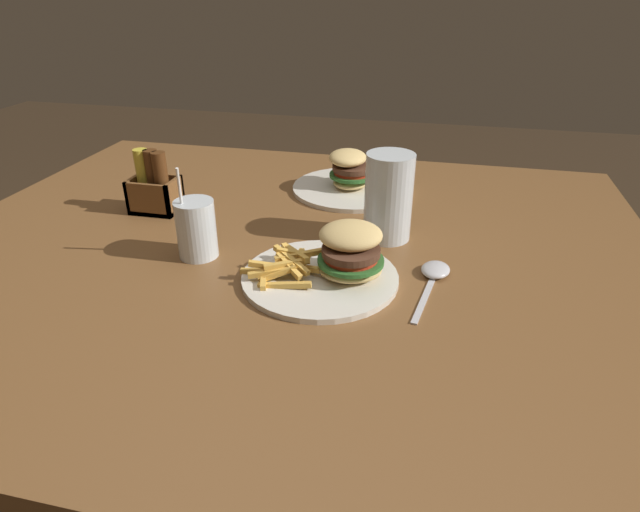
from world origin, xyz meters
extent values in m
plane|color=#382819|center=(0.00, 0.00, 0.00)|extent=(8.00, 8.00, 0.00)
cube|color=brown|center=(0.00, 0.00, 0.71)|extent=(1.38, 1.17, 0.03)
cylinder|color=brown|center=(-0.62, 0.51, 0.35)|extent=(0.09, 0.09, 0.70)
cylinder|color=brown|center=(0.62, 0.51, 0.35)|extent=(0.09, 0.09, 0.70)
cylinder|color=silver|center=(0.09, -0.11, 0.73)|extent=(0.26, 0.26, 0.01)
ellipsoid|color=#DBB770|center=(0.14, -0.10, 0.75)|extent=(0.12, 0.11, 0.03)
cylinder|color=#2D6628|center=(0.14, -0.10, 0.77)|extent=(0.13, 0.13, 0.01)
cylinder|color=red|center=(0.14, -0.10, 0.78)|extent=(0.11, 0.11, 0.01)
cylinder|color=#4C2D1E|center=(0.14, -0.10, 0.79)|extent=(0.12, 0.12, 0.01)
ellipsoid|color=#DBB770|center=(0.14, -0.08, 0.81)|extent=(0.12, 0.11, 0.04)
cube|color=gold|center=(0.04, -0.09, 0.75)|extent=(0.06, 0.06, 0.03)
cube|color=gold|center=(0.05, -0.10, 0.77)|extent=(0.06, 0.02, 0.02)
cube|color=gold|center=(0.01, -0.15, 0.75)|extent=(0.03, 0.06, 0.01)
cube|color=gold|center=(0.05, -0.11, 0.77)|extent=(0.08, 0.06, 0.02)
cube|color=gold|center=(0.05, -0.12, 0.76)|extent=(0.06, 0.05, 0.02)
cube|color=gold|center=(0.02, -0.14, 0.75)|extent=(0.08, 0.04, 0.02)
cube|color=gold|center=(0.04, -0.12, 0.76)|extent=(0.07, 0.04, 0.01)
cube|color=gold|center=(0.03, -0.14, 0.75)|extent=(0.06, 0.03, 0.03)
cube|color=gold|center=(0.05, -0.09, 0.77)|extent=(0.06, 0.06, 0.02)
cube|color=gold|center=(0.05, -0.16, 0.74)|extent=(0.09, 0.02, 0.02)
cube|color=gold|center=(0.01, -0.12, 0.75)|extent=(0.09, 0.02, 0.04)
cube|color=gold|center=(0.02, -0.13, 0.76)|extent=(0.08, 0.03, 0.02)
cube|color=gold|center=(-0.01, -0.13, 0.74)|extent=(0.06, 0.01, 0.01)
cube|color=gold|center=(0.06, -0.10, 0.77)|extent=(0.08, 0.04, 0.02)
cube|color=gold|center=(0.05, -0.08, 0.75)|extent=(0.01, 0.08, 0.01)
cube|color=gold|center=(0.07, -0.10, 0.75)|extent=(0.06, 0.03, 0.02)
cylinder|color=silver|center=(0.18, 0.08, 0.81)|extent=(0.09, 0.09, 0.17)
cylinder|color=#B26B19|center=(0.18, 0.08, 0.80)|extent=(0.08, 0.08, 0.14)
cylinder|color=silver|center=(-0.14, -0.07, 0.78)|extent=(0.07, 0.07, 0.11)
cylinder|color=orange|center=(-0.14, -0.07, 0.78)|extent=(0.06, 0.06, 0.09)
cylinder|color=white|center=(-0.16, -0.08, 0.82)|extent=(0.02, 0.03, 0.17)
ellipsoid|color=silver|center=(0.28, -0.04, 0.74)|extent=(0.06, 0.07, 0.02)
cube|color=silver|center=(0.27, -0.13, 0.73)|extent=(0.03, 0.14, 0.00)
cylinder|color=silver|center=(0.07, 0.32, 0.73)|extent=(0.28, 0.28, 0.01)
ellipsoid|color=#DBB770|center=(0.07, 0.32, 0.75)|extent=(0.11, 0.12, 0.03)
cylinder|color=#2D6628|center=(0.07, 0.32, 0.77)|extent=(0.13, 0.13, 0.01)
cylinder|color=red|center=(0.07, 0.32, 0.78)|extent=(0.11, 0.11, 0.01)
cylinder|color=#4C2D1E|center=(0.07, 0.32, 0.79)|extent=(0.12, 0.12, 0.01)
ellipsoid|color=#DBB770|center=(0.06, 0.32, 0.81)|extent=(0.11, 0.12, 0.04)
cube|color=brown|center=(-0.32, 0.10, 0.73)|extent=(0.10, 0.07, 0.01)
cube|color=brown|center=(-0.36, 0.10, 0.77)|extent=(0.01, 0.07, 0.07)
cube|color=brown|center=(-0.27, 0.10, 0.77)|extent=(0.01, 0.07, 0.07)
cube|color=brown|center=(-0.32, 0.07, 0.77)|extent=(0.10, 0.01, 0.07)
cube|color=brown|center=(-0.32, 0.14, 0.77)|extent=(0.10, 0.01, 0.07)
cylinder|color=gold|center=(-0.34, 0.11, 0.80)|extent=(0.03, 0.03, 0.12)
cylinder|color=#512D14|center=(-0.32, 0.11, 0.80)|extent=(0.03, 0.03, 0.12)
cylinder|color=#512D14|center=(-0.29, 0.10, 0.80)|extent=(0.03, 0.03, 0.12)
camera|label=1|loc=(0.27, -0.86, 1.19)|focal=30.00mm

